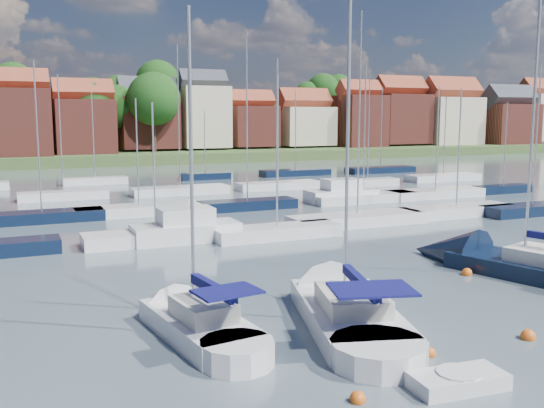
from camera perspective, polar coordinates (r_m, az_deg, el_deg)
name	(u,v)px	position (r m, az deg, el deg)	size (l,w,h in m)	color
ground	(183,199)	(60.72, -8.41, 0.44)	(260.00, 260.00, 0.00)	#495763
sailboat_left	(189,321)	(23.92, -7.83, -10.82)	(3.72, 9.74, 13.01)	silver
sailboat_centre	(338,304)	(25.83, 6.26, -9.37)	(6.60, 12.78, 16.75)	silver
sailboat_navy	(501,264)	(34.72, 20.77, -5.29)	(7.20, 13.84, 18.45)	black
tender	(458,381)	(19.82, 17.10, -15.63)	(3.02, 1.60, 0.63)	silver
buoy_b	(358,402)	(18.49, 8.06, -17.98)	(0.46, 0.46, 0.46)	#D85914
buoy_c	(430,356)	(22.09, 14.64, -13.68)	(0.41, 0.41, 0.41)	#D85914
buoy_d	(528,339)	(24.78, 22.94, -11.62)	(0.55, 0.55, 0.55)	#D85914
buoy_e	(467,275)	(33.18, 17.86, -6.38)	(0.55, 0.55, 0.55)	#D85914
marina_field	(217,200)	(56.61, -5.24, 0.37)	(79.62, 41.41, 15.93)	silver
far_shore_town	(86,132)	(151.83, -17.07, 6.54)	(212.46, 90.00, 22.27)	#46562B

